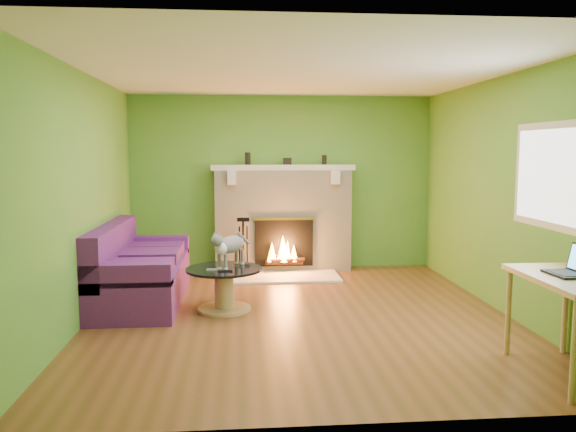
# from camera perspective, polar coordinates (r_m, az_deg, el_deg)

# --- Properties ---
(floor) EXTENTS (5.00, 5.00, 0.00)m
(floor) POSITION_cam_1_polar(r_m,az_deg,el_deg) (6.23, 1.16, -9.97)
(floor) COLOR brown
(floor) RESTS_ON ground
(ceiling) EXTENTS (5.00, 5.00, 0.00)m
(ceiling) POSITION_cam_1_polar(r_m,az_deg,el_deg) (6.03, 1.22, 14.45)
(ceiling) COLOR white
(ceiling) RESTS_ON wall_back
(wall_back) EXTENTS (5.00, 0.00, 5.00)m
(wall_back) POSITION_cam_1_polar(r_m,az_deg,el_deg) (8.48, -0.61, 3.38)
(wall_back) COLOR #4A9330
(wall_back) RESTS_ON floor
(wall_front) EXTENTS (5.00, 0.00, 5.00)m
(wall_front) POSITION_cam_1_polar(r_m,az_deg,el_deg) (3.53, 5.50, -1.19)
(wall_front) COLOR #4A9330
(wall_front) RESTS_ON floor
(wall_left) EXTENTS (0.00, 5.00, 5.00)m
(wall_left) POSITION_cam_1_polar(r_m,az_deg,el_deg) (6.17, -20.08, 1.77)
(wall_left) COLOR #4A9330
(wall_left) RESTS_ON floor
(wall_right) EXTENTS (0.00, 5.00, 5.00)m
(wall_right) POSITION_cam_1_polar(r_m,az_deg,el_deg) (6.62, 20.96, 2.04)
(wall_right) COLOR #4A9330
(wall_right) RESTS_ON floor
(window_frame) EXTENTS (0.00, 1.20, 1.20)m
(window_frame) POSITION_cam_1_polar(r_m,az_deg,el_deg) (5.80, 24.83, 3.76)
(window_frame) COLOR silver
(window_frame) RESTS_ON wall_right
(window_pane) EXTENTS (0.00, 1.06, 1.06)m
(window_pane) POSITION_cam_1_polar(r_m,az_deg,el_deg) (5.80, 24.77, 3.76)
(window_pane) COLOR white
(window_pane) RESTS_ON wall_right
(fireplace) EXTENTS (2.10, 0.46, 1.58)m
(fireplace) POSITION_cam_1_polar(r_m,az_deg,el_deg) (8.34, -0.51, -0.32)
(fireplace) COLOR beige
(fireplace) RESTS_ON floor
(hearth) EXTENTS (1.50, 0.75, 0.03)m
(hearth) POSITION_cam_1_polar(r_m,az_deg,el_deg) (7.96, -0.22, -6.18)
(hearth) COLOR beige
(hearth) RESTS_ON floor
(mantel) EXTENTS (2.10, 0.28, 0.08)m
(mantel) POSITION_cam_1_polar(r_m,az_deg,el_deg) (8.26, -0.50, 4.96)
(mantel) COLOR beige
(mantel) RESTS_ON fireplace
(sofa) EXTENTS (0.93, 2.06, 0.92)m
(sofa) POSITION_cam_1_polar(r_m,az_deg,el_deg) (6.91, -15.07, -5.48)
(sofa) COLOR #521B68
(sofa) RESTS_ON floor
(coffee_table) EXTENTS (0.85, 0.85, 0.48)m
(coffee_table) POSITION_cam_1_polar(r_m,az_deg,el_deg) (6.36, -6.51, -7.07)
(coffee_table) COLOR tan
(coffee_table) RESTS_ON floor
(desk) EXTENTS (0.63, 1.08, 0.80)m
(desk) POSITION_cam_1_polar(r_m,az_deg,el_deg) (4.96, 26.86, -6.61)
(desk) COLOR tan
(desk) RESTS_ON floor
(cat) EXTENTS (0.58, 0.70, 0.42)m
(cat) POSITION_cam_1_polar(r_m,az_deg,el_deg) (6.33, -5.82, -3.31)
(cat) COLOR slate
(cat) RESTS_ON coffee_table
(remote_silver) EXTENTS (0.17, 0.05, 0.02)m
(remote_silver) POSITION_cam_1_polar(r_m,az_deg,el_deg) (6.20, -7.49, -5.42)
(remote_silver) COLOR gray
(remote_silver) RESTS_ON coffee_table
(remote_black) EXTENTS (0.16, 0.04, 0.02)m
(remote_black) POSITION_cam_1_polar(r_m,az_deg,el_deg) (6.14, -6.39, -5.54)
(remote_black) COLOR black
(remote_black) RESTS_ON coffee_table
(laptop) EXTENTS (0.30, 0.34, 0.24)m
(laptop) POSITION_cam_1_polar(r_m,az_deg,el_deg) (4.95, 26.49, -4.03)
(laptop) COLOR black
(laptop) RESTS_ON desk
(fire_tools) EXTENTS (0.22, 0.22, 0.82)m
(fire_tools) POSITION_cam_1_polar(r_m,az_deg,el_deg) (8.00, -4.56, -3.04)
(fire_tools) COLOR black
(fire_tools) RESTS_ON hearth
(mantel_vase_left) EXTENTS (0.08, 0.08, 0.18)m
(mantel_vase_left) POSITION_cam_1_polar(r_m,az_deg,el_deg) (8.26, -4.11, 5.85)
(mantel_vase_left) COLOR black
(mantel_vase_left) RESTS_ON mantel
(mantel_vase_right) EXTENTS (0.07, 0.07, 0.14)m
(mantel_vase_right) POSITION_cam_1_polar(r_m,az_deg,el_deg) (8.36, 3.71, 5.72)
(mantel_vase_right) COLOR black
(mantel_vase_right) RESTS_ON mantel
(mantel_box) EXTENTS (0.12, 0.08, 0.10)m
(mantel_box) POSITION_cam_1_polar(r_m,az_deg,el_deg) (8.29, -0.08, 5.59)
(mantel_box) COLOR black
(mantel_box) RESTS_ON mantel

